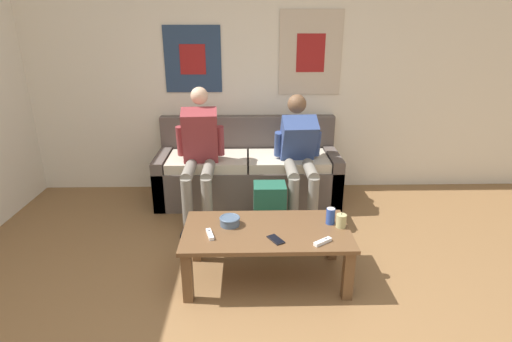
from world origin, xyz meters
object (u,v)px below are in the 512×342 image
Objects in this scene: ceramic_bowl at (230,221)px; game_controller_near_left at (323,242)px; couch at (248,173)px; drink_can_blue at (331,216)px; coffee_table at (266,237)px; game_controller_near_right at (210,234)px; person_seated_adult at (199,150)px; backpack at (270,210)px; pillar_candle at (341,221)px; person_seated_teen at (299,152)px; cell_phone at (276,239)px.

ceramic_bowl is 0.70m from game_controller_near_left.
couch is 15.50× the size of drink_can_blue.
coffee_table is 8.21× the size of game_controller_near_right.
person_seated_adult is 0.90m from backpack.
backpack is at bearing -32.41° from person_seated_adult.
game_controller_near_right is at bearing -169.43° from drink_can_blue.
coffee_table is 7.89× the size of ceramic_bowl.
game_controller_near_right is (-0.95, -0.11, -0.04)m from pillar_candle.
backpack is 3.20× the size of game_controller_near_right.
person_seated_adult is 10.03× the size of drink_can_blue.
drink_can_blue is 0.90m from game_controller_near_right.
ceramic_bowl is at bearing -118.10° from backpack.
backpack is (0.19, -0.79, -0.07)m from couch.
game_controller_near_right is (-0.89, -0.17, -0.05)m from drink_can_blue.
game_controller_near_left is (0.00, -1.35, -0.22)m from person_seated_teen.
couch reaches higher than ceramic_bowl.
backpack is 0.86m from pillar_candle.
pillar_candle is 0.76× the size of game_controller_near_right.
coffee_table is 10.83× the size of pillar_candle.
couch is 1.77m from game_controller_near_left.
couch reaches higher than pillar_candle.
game_controller_near_left is 0.79m from game_controller_near_right.
game_controller_near_left is (0.50, -1.69, 0.13)m from couch.
backpack is 0.74m from ceramic_bowl.
ceramic_bowl is (-0.64, -1.08, -0.19)m from person_seated_teen.
game_controller_near_right is (0.19, -1.20, -0.25)m from person_seated_adult.
game_controller_near_right is (-0.14, -0.16, -0.03)m from ceramic_bowl.
ceramic_bowl is 1.04× the size of game_controller_near_right.
drink_can_blue is 0.84× the size of game_controller_near_right.
backpack is 0.87m from cell_phone.
person_seated_adult is at bearing 136.48° from pillar_candle.
coffee_table is (0.13, -1.49, 0.05)m from couch.
drink_can_blue is at bearing -84.23° from person_seated_teen.
pillar_candle is (1.15, -1.09, -0.21)m from person_seated_adult.
person_seated_teen is at bearing 95.77° from drink_can_blue.
cell_phone is at bearing 171.36° from game_controller_near_left.
coffee_table is at bearing -177.31° from pillar_candle.
game_controller_near_left is at bearing -8.73° from game_controller_near_right.
game_controller_near_right is at bearing -122.17° from person_seated_teen.
drink_can_blue reaches higher than pillar_candle.
cell_phone is (-0.01, -0.85, 0.19)m from backpack.
ceramic_bowl is at bearing -120.76° from person_seated_teen.
cell_phone is (-0.32, -1.31, -0.22)m from person_seated_teen.
game_controller_near_right is (-0.78, -1.24, -0.22)m from person_seated_teen.
person_seated_teen reaches higher than ceramic_bowl.
couch reaches higher than game_controller_near_left.
couch reaches higher than coffee_table.
cell_phone is at bearing -150.87° from drink_can_blue.
pillar_candle is (0.18, -1.13, -0.18)m from person_seated_teen.
game_controller_near_left is at bearing -127.44° from pillar_candle.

